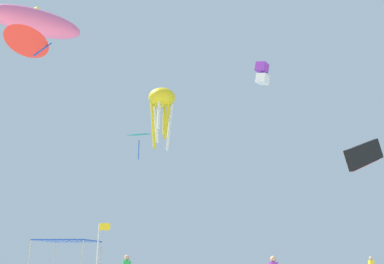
{
  "coord_description": "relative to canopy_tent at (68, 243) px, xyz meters",
  "views": [
    {
      "loc": [
        0.98,
        -17.43,
        1.53
      ],
      "look_at": [
        -1.28,
        9.0,
        9.54
      ],
      "focal_mm": 39.63,
      "sensor_mm": 36.0,
      "label": 1
    }
  ],
  "objects": [
    {
      "name": "canopy_tent",
      "position": [
        0.0,
        0.0,
        0.0
      ],
      "size": [
        2.84,
        3.23,
        2.55
      ],
      "color": "#B2B2B7",
      "rests_on": "ground"
    },
    {
      "name": "banner_flag",
      "position": [
        2.41,
        -2.16,
        -0.41
      ],
      "size": [
        0.61,
        0.06,
        3.28
      ],
      "color": "silver",
      "rests_on": "ground"
    },
    {
      "name": "kite_diamond_teal",
      "position": [
        0.93,
        12.94,
        9.87
      ],
      "size": [
        2.01,
        1.98,
        2.54
      ],
      "rotation": [
        0.0,
        0.0,
        6.07
      ],
      "color": "teal"
    },
    {
      "name": "kite_box_purple",
      "position": [
        12.28,
        13.11,
        15.72
      ],
      "size": [
        1.47,
        1.4,
        2.24
      ],
      "rotation": [
        0.0,
        0.0,
        4.18
      ],
      "color": "purple"
    },
    {
      "name": "kite_delta_red",
      "position": [
        -3.16,
        -1.19,
        12.05
      ],
      "size": [
        3.21,
        3.22,
        2.39
      ],
      "rotation": [
        0.0,
        0.0,
        2.95
      ],
      "color": "red"
    },
    {
      "name": "kite_parafoil_black",
      "position": [
        21.81,
        16.86,
        8.64
      ],
      "size": [
        5.07,
        4.97,
        4.03
      ],
      "rotation": [
        0.0,
        0.0,
        3.92
      ],
      "color": "black"
    },
    {
      "name": "kite_octopus_yellow",
      "position": [
        2.0,
        18.69,
        15.43
      ],
      "size": [
        3.33,
        3.33,
        6.8
      ],
      "rotation": [
        0.0,
        0.0,
        1.4
      ],
      "color": "yellow"
    },
    {
      "name": "kite_inflatable_pink",
      "position": [
        -5.84,
        4.58,
        16.9
      ],
      "size": [
        7.15,
        5.9,
        2.73
      ],
      "rotation": [
        0.0,
        0.0,
        3.74
      ],
      "color": "pink"
    }
  ]
}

